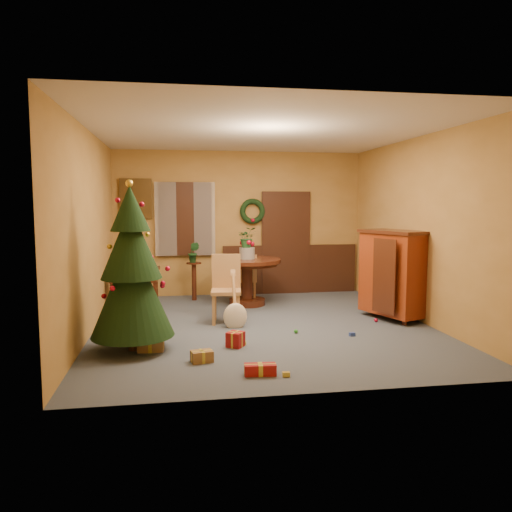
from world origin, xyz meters
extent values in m
plane|color=#3B4756|center=(0.00, 0.00, 0.00)|extent=(5.50, 5.50, 0.00)
plane|color=silver|center=(0.00, 0.00, 2.90)|extent=(5.50, 5.50, 0.00)
plane|color=olive|center=(0.00, 2.75, 1.45)|extent=(5.00, 0.00, 5.00)
plane|color=olive|center=(0.00, -2.75, 1.45)|extent=(5.00, 0.00, 5.00)
plane|color=olive|center=(-2.50, 0.00, 1.45)|extent=(0.00, 5.50, 5.50)
plane|color=olive|center=(2.50, 0.00, 1.45)|extent=(0.00, 5.50, 5.50)
cube|color=black|center=(1.05, 2.71, 0.50)|extent=(2.80, 0.06, 1.00)
cube|color=black|center=(0.95, 2.70, 1.05)|extent=(1.00, 0.08, 2.10)
cube|color=white|center=(0.95, 2.73, 1.00)|extent=(0.80, 0.03, 1.90)
cube|color=black|center=(-1.10, 2.70, 1.55)|extent=(1.05, 0.08, 1.45)
cube|color=white|center=(-1.10, 2.73, 1.55)|extent=(0.88, 0.03, 1.25)
cube|color=white|center=(-1.48, 2.65, 1.55)|extent=(0.42, 0.02, 1.45)
cube|color=white|center=(-0.72, 2.65, 1.55)|extent=(0.42, 0.02, 1.45)
torus|color=black|center=(0.25, 2.67, 1.70)|extent=(0.51, 0.11, 0.51)
cube|color=#4C3819|center=(-2.05, 2.71, 1.95)|extent=(0.62, 0.05, 0.78)
cube|color=gray|center=(-2.05, 2.74, 1.95)|extent=(0.48, 0.02, 0.62)
cylinder|color=black|center=(-0.01, 1.62, 0.82)|extent=(1.24, 1.24, 0.07)
cylinder|color=black|center=(-0.01, 1.62, 0.75)|extent=(1.11, 1.11, 0.04)
cylinder|color=black|center=(-0.01, 1.62, 0.42)|extent=(0.20, 0.20, 0.69)
cylinder|color=black|center=(-0.01, 1.62, 0.06)|extent=(0.66, 0.66, 0.11)
cylinder|color=slate|center=(-0.01, 1.62, 0.95)|extent=(0.28, 0.28, 0.21)
imported|color=#1E4C23|center=(-0.01, 1.62, 1.24)|extent=(0.33, 0.29, 0.37)
cube|color=#A97943|center=(-0.53, 0.31, 0.49)|extent=(0.51, 0.51, 0.05)
cube|color=#A97943|center=(-0.51, 0.52, 0.79)|extent=(0.46, 0.10, 0.55)
cube|color=#A97943|center=(-0.33, 0.47, 0.23)|extent=(0.05, 0.05, 0.47)
cube|color=#A97943|center=(-0.69, 0.52, 0.23)|extent=(0.05, 0.05, 0.47)
cube|color=#A97943|center=(-0.37, 0.10, 0.23)|extent=(0.05, 0.05, 0.47)
cube|color=#A97943|center=(-0.74, 0.15, 0.23)|extent=(0.05, 0.05, 0.47)
cube|color=#A97943|center=(-0.03, 1.86, 0.43)|extent=(0.42, 0.42, 0.05)
cube|color=#A97943|center=(-0.02, 1.68, 0.68)|extent=(0.40, 0.06, 0.47)
cube|color=#A97943|center=(-0.18, 1.69, 0.20)|extent=(0.04, 0.04, 0.41)
cube|color=#A97943|center=(0.14, 1.71, 0.20)|extent=(0.04, 0.04, 0.41)
cube|color=#A97943|center=(-0.20, 2.01, 0.20)|extent=(0.04, 0.04, 0.41)
cube|color=#A97943|center=(0.12, 2.03, 0.20)|extent=(0.04, 0.04, 0.41)
cylinder|color=black|center=(-0.96, 2.23, 0.36)|extent=(0.09, 0.09, 0.71)
cylinder|color=black|center=(-0.96, 2.23, 0.72)|extent=(0.28, 0.28, 0.03)
imported|color=#19471E|center=(-0.96, 2.23, 0.93)|extent=(0.26, 0.23, 0.39)
cylinder|color=#382111|center=(-1.84, -0.97, 0.11)|extent=(0.13, 0.13, 0.23)
cone|color=black|center=(-1.84, -0.97, 0.80)|extent=(1.04, 1.04, 1.23)
cone|color=black|center=(-1.84, -0.97, 1.37)|extent=(0.76, 0.76, 0.90)
cone|color=black|center=(-1.84, -0.97, 1.80)|extent=(0.49, 0.49, 0.57)
sphere|color=gold|center=(-1.84, -0.97, 2.10)|extent=(0.09, 0.09, 0.09)
cube|color=black|center=(-2.01, 1.44, 0.73)|extent=(0.87, 0.47, 0.05)
cube|color=black|center=(-2.01, 1.44, 0.60)|extent=(0.82, 0.43, 0.18)
cube|color=black|center=(-2.37, 1.44, 0.35)|extent=(0.07, 0.30, 0.70)
cube|color=black|center=(-1.65, 1.44, 0.35)|extent=(0.07, 0.30, 0.70)
cube|color=#541609|center=(2.15, 0.15, 0.74)|extent=(0.86, 1.17, 1.31)
cube|color=black|center=(2.15, 0.15, 1.41)|extent=(0.95, 1.25, 0.05)
cylinder|color=black|center=(2.15, -0.30, 0.05)|extent=(0.07, 0.07, 0.09)
cylinder|color=black|center=(2.15, 0.59, 0.05)|extent=(0.07, 0.07, 0.09)
cube|color=brown|center=(-1.63, -1.03, 0.09)|extent=(0.33, 0.25, 0.17)
cube|color=gold|center=(-1.63, -1.03, 0.09)|extent=(0.33, 0.05, 0.17)
cube|color=gold|center=(-1.63, -1.03, 0.09)|extent=(0.06, 0.24, 0.17)
cube|color=maroon|center=(-0.55, -1.03, 0.10)|extent=(0.27, 0.27, 0.19)
cube|color=gold|center=(-0.55, -1.03, 0.10)|extent=(0.18, 0.13, 0.20)
cube|color=gold|center=(-0.55, -1.03, 0.10)|extent=(0.13, 0.18, 0.20)
cube|color=brown|center=(-1.01, -1.59, 0.07)|extent=(0.28, 0.22, 0.13)
cube|color=gold|center=(-1.01, -1.59, 0.07)|extent=(0.25, 0.07, 0.14)
cube|color=gold|center=(-1.01, -1.59, 0.07)|extent=(0.07, 0.18, 0.14)
cube|color=maroon|center=(-0.41, -2.14, 0.06)|extent=(0.35, 0.16, 0.12)
cube|color=gold|center=(-0.41, -2.14, 0.06)|extent=(0.35, 0.04, 0.12)
cube|color=gold|center=(-0.41, -2.14, 0.06)|extent=(0.06, 0.15, 0.12)
cube|color=#223D95|center=(1.13, -0.78, 0.03)|extent=(0.09, 0.06, 0.05)
sphere|color=#268023|center=(0.39, -0.51, 0.03)|extent=(0.06, 0.06, 0.06)
cube|color=gold|center=(-0.43, -0.97, 0.03)|extent=(0.07, 0.09, 0.05)
sphere|color=red|center=(1.80, -0.04, 0.03)|extent=(0.06, 0.06, 0.06)
cube|color=gold|center=(-0.14, -2.24, 0.03)|extent=(0.08, 0.05, 0.05)
camera|label=1|loc=(-1.30, -7.32, 1.85)|focal=35.00mm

